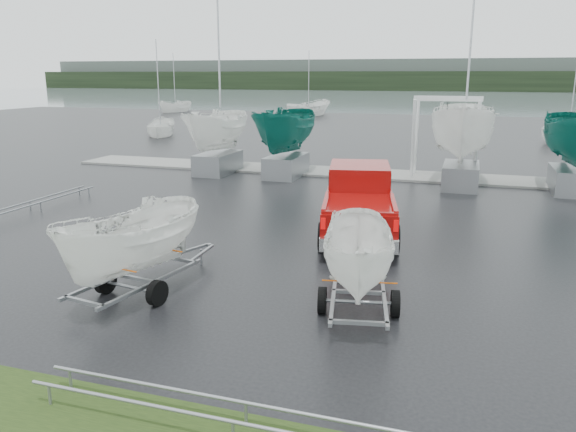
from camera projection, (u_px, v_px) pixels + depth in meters
The scene contains 18 objects.
ground_plane at pixel (239, 238), 18.29m from camera, with size 120.00×120.00×0.00m, color black.
lake at pixel (436, 101), 110.52m from camera, with size 300.00×300.00×0.00m, color gray.
dock at pixel (332, 172), 30.27m from camera, with size 30.00×3.00×0.12m, color gray.
treeline at pixel (451, 81), 174.35m from camera, with size 300.00×8.00×6.00m, color black.
far_hill at pixel (452, 75), 181.23m from camera, with size 300.00×6.00×10.00m, color #4C5651.
pickup_truck at pixel (359, 198), 18.86m from camera, with size 3.38×6.76×2.15m.
trailer_hitched at pixel (362, 202), 12.01m from camera, with size 1.89×3.76×4.64m.
trailer_parked at pixel (129, 185), 12.80m from camera, with size 1.96×3.75×5.00m.
boat_hoist at pixel (446, 126), 27.90m from camera, with size 3.30×2.18×4.12m.
keelboat_0 at pixel (216, 105), 29.29m from camera, with size 2.27×3.20×10.44m.
keelboat_1 at pixel (286, 101), 28.28m from camera, with size 2.42×3.20×7.53m.
keelboat_2 at pixel (467, 88), 25.34m from camera, with size 2.85×3.20×11.04m.
mast_rack_0 at pixel (35, 202), 21.81m from camera, with size 0.56×6.50×0.06m.
mast_rack_2 at pixel (239, 412), 8.25m from camera, with size 7.00×0.56×0.06m.
moored_boat_0 at pixel (161, 135), 48.58m from camera, with size 2.83×2.87×10.87m.
moored_boat_1 at pixel (308, 116), 71.68m from camera, with size 3.93×3.98×11.96m.
moored_boat_2 at pixel (568, 142), 43.77m from camera, with size 3.54×3.56×11.34m.
moored_boat_4 at pixel (176, 112), 78.88m from camera, with size 2.84×2.90×11.33m.
Camera 1 is at (6.92, -16.21, 5.18)m, focal length 35.00 mm.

